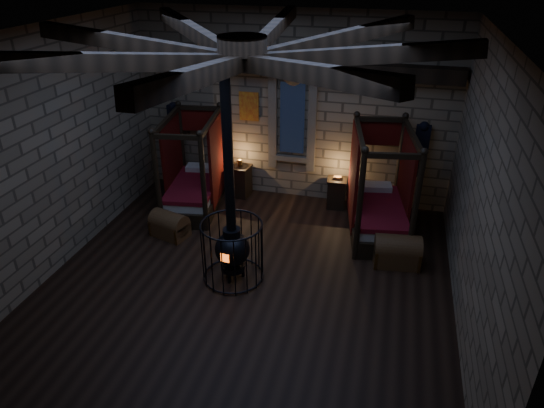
% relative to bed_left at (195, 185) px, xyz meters
% --- Properties ---
extents(room, '(7.02, 7.02, 4.29)m').
position_rel_bed_left_xyz_m(room, '(1.99, -2.29, 3.23)').
color(room, black).
rests_on(room, ground).
extents(bed_left, '(1.34, 2.13, 2.09)m').
position_rel_bed_left_xyz_m(bed_left, '(0.00, 0.00, 0.00)').
color(bed_left, black).
rests_on(bed_left, ground).
extents(bed_right, '(1.43, 2.23, 2.17)m').
position_rel_bed_left_xyz_m(bed_right, '(4.05, -0.09, 0.02)').
color(bed_right, black).
rests_on(bed_right, ground).
extents(trunk_left, '(0.84, 0.66, 0.55)m').
position_rel_bed_left_xyz_m(trunk_left, '(-0.01, -1.35, -0.27)').
color(trunk_left, '#57361B').
rests_on(trunk_left, ground).
extents(trunk_right, '(0.90, 0.63, 0.61)m').
position_rel_bed_left_xyz_m(trunk_right, '(4.50, -1.21, -0.24)').
color(trunk_right, '#57361B').
rests_on(trunk_right, ground).
extents(nightstand_left, '(0.52, 0.51, 0.92)m').
position_rel_bed_left_xyz_m(nightstand_left, '(0.83, 0.76, -0.13)').
color(nightstand_left, black).
rests_on(nightstand_left, ground).
extents(nightstand_right, '(0.46, 0.44, 0.76)m').
position_rel_bed_left_xyz_m(nightstand_right, '(3.11, 0.75, -0.16)').
color(nightstand_right, black).
rests_on(nightstand_right, ground).
extents(stove, '(1.08, 1.08, 4.05)m').
position_rel_bed_left_xyz_m(stove, '(1.70, -2.38, 0.14)').
color(stove, black).
rests_on(stove, ground).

